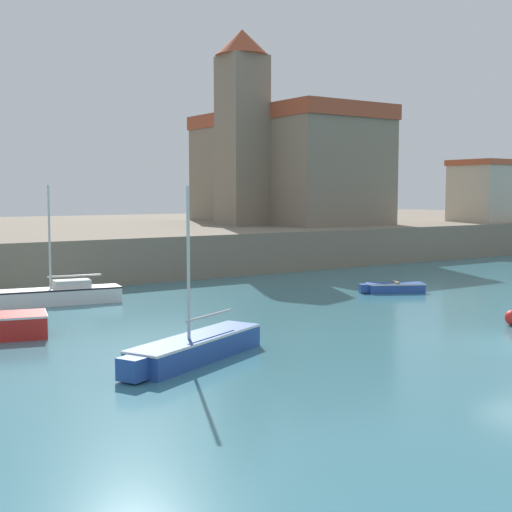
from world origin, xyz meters
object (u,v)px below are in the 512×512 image
object	(u,v)px
church	(282,163)
harbor_shed_near_wharf	(487,191)
sailboat_blue_1	(195,347)
sailboat_white_5	(58,294)
dinghy_blue_2	(394,287)

from	to	relation	value
church	harbor_shed_near_wharf	distance (m)	18.73
sailboat_blue_1	sailboat_white_5	world-z (taller)	sailboat_white_5
dinghy_blue_2	sailboat_white_5	bearing A→B (deg)	158.99
dinghy_blue_2	sailboat_white_5	size ratio (longest dim) A/B	0.53
church	harbor_shed_near_wharf	world-z (taller)	church
dinghy_blue_2	harbor_shed_near_wharf	xyz separation A→B (m)	(26.23, 14.66, 5.09)
sailboat_blue_1	sailboat_white_5	bearing A→B (deg)	88.97
harbor_shed_near_wharf	church	bearing A→B (deg)	153.41
sailboat_blue_1	harbor_shed_near_wharf	xyz separation A→B (m)	(42.23, 21.99, 4.94)
sailboat_white_5	church	xyz separation A→B (m)	(25.38, 16.92, 7.25)
sailboat_blue_1	harbor_shed_near_wharf	world-z (taller)	harbor_shed_near_wharf
harbor_shed_near_wharf	sailboat_blue_1	bearing A→B (deg)	-152.49
sailboat_white_5	church	size ratio (longest dim) A/B	0.35
sailboat_blue_1	dinghy_blue_2	bearing A→B (deg)	24.62
harbor_shed_near_wharf	dinghy_blue_2	bearing A→B (deg)	-150.80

